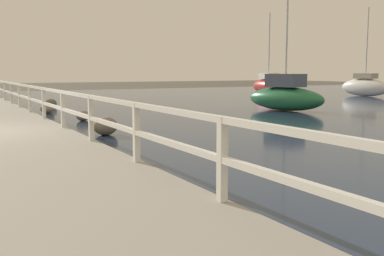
% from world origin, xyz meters
% --- Properties ---
extents(railing, '(0.10, 32.50, 1.02)m').
position_xyz_m(railing, '(2.11, 0.00, 0.91)').
color(railing, white).
rests_on(railing, dock_walkway).
extents(boulder_mid_strip, '(0.58, 0.52, 0.43)m').
position_xyz_m(boulder_mid_strip, '(3.79, 9.96, 0.22)').
color(boulder_mid_strip, '#666056').
rests_on(boulder_mid_strip, ground).
extents(boulder_near_dock, '(0.68, 0.61, 0.51)m').
position_xyz_m(boulder_near_dock, '(3.14, -0.51, 0.26)').
color(boulder_near_dock, slate).
rests_on(boulder_near_dock, ground).
extents(boulder_downstream, '(0.58, 0.52, 0.43)m').
position_xyz_m(boulder_downstream, '(3.03, 6.95, 0.22)').
color(boulder_downstream, gray).
rests_on(boulder_downstream, ground).
extents(boulder_water_edge, '(0.49, 0.44, 0.37)m').
position_xyz_m(boulder_water_edge, '(3.57, 3.33, 0.18)').
color(boulder_water_edge, slate).
rests_on(boulder_water_edge, ground).
extents(sailboat_red, '(2.18, 5.00, 6.18)m').
position_xyz_m(sailboat_red, '(21.31, 15.23, 0.68)').
color(sailboat_red, red).
rests_on(sailboat_red, water_surface).
extents(sailboat_green, '(2.27, 4.16, 6.47)m').
position_xyz_m(sailboat_green, '(12.68, 3.16, 0.67)').
color(sailboat_green, '#236B42').
rests_on(sailboat_green, water_surface).
extents(sailboat_white, '(1.31, 3.96, 6.17)m').
position_xyz_m(sailboat_white, '(25.46, 9.57, 0.71)').
color(sailboat_white, white).
rests_on(sailboat_white, water_surface).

